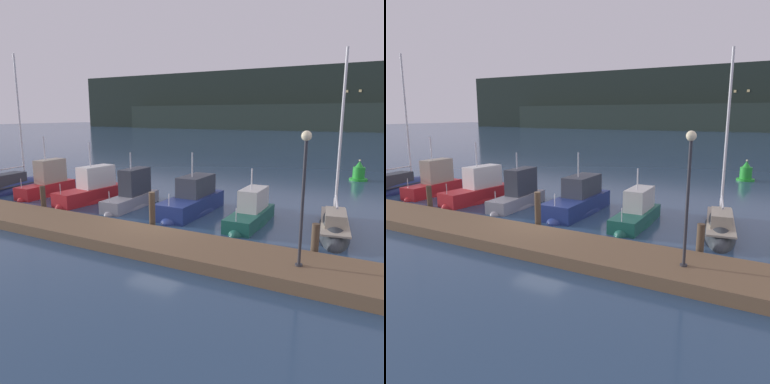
# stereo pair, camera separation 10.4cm
# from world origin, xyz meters

# --- Properties ---
(ground_plane) EXTENTS (400.00, 400.00, 0.00)m
(ground_plane) POSITION_xyz_m (0.00, 0.00, 0.00)
(ground_plane) COLOR navy
(dock) EXTENTS (37.00, 2.80, 0.45)m
(dock) POSITION_xyz_m (0.00, -2.15, 0.23)
(dock) COLOR brown
(dock) RESTS_ON ground
(mooring_pile_1) EXTENTS (0.28, 0.28, 1.51)m
(mooring_pile_1) POSITION_xyz_m (-7.13, -0.50, 0.75)
(mooring_pile_1) COLOR #4C3D2D
(mooring_pile_1) RESTS_ON ground
(mooring_pile_2) EXTENTS (0.28, 0.28, 1.88)m
(mooring_pile_2) POSITION_xyz_m (0.00, -0.50, 0.94)
(mooring_pile_2) COLOR #4C3D2D
(mooring_pile_2) RESTS_ON ground
(mooring_pile_3) EXTENTS (0.28, 0.28, 1.41)m
(mooring_pile_3) POSITION_xyz_m (7.13, -0.50, 0.71)
(mooring_pile_3) COLOR #4C3D2D
(mooring_pile_3) RESTS_ON ground
(sailboat_berth_1) EXTENTS (2.82, 8.32, 10.17)m
(sailboat_berth_1) POSITION_xyz_m (-14.02, 3.01, 0.11)
(sailboat_berth_1) COLOR navy
(sailboat_berth_1) RESTS_ON ground
(motorboat_berth_2) EXTENTS (1.58, 4.65, 4.40)m
(motorboat_berth_2) POSITION_xyz_m (-10.82, 2.91, 0.46)
(motorboat_berth_2) COLOR red
(motorboat_berth_2) RESTS_ON ground
(motorboat_berth_3) EXTENTS (2.05, 5.29, 4.23)m
(motorboat_berth_3) POSITION_xyz_m (-6.91, 2.94, 0.39)
(motorboat_berth_3) COLOR red
(motorboat_berth_3) RESTS_ON ground
(motorboat_berth_4) EXTENTS (1.57, 4.70, 3.64)m
(motorboat_berth_4) POSITION_xyz_m (-3.82, 2.96, 0.43)
(motorboat_berth_4) COLOR gray
(motorboat_berth_4) RESTS_ON ground
(motorboat_berth_5) EXTENTS (1.96, 5.63, 3.98)m
(motorboat_berth_5) POSITION_xyz_m (-0.12, 3.46, 0.33)
(motorboat_berth_5) COLOR navy
(motorboat_berth_5) RESTS_ON ground
(motorboat_berth_6) EXTENTS (1.54, 4.67, 3.41)m
(motorboat_berth_6) POSITION_xyz_m (3.45, 2.89, 0.26)
(motorboat_berth_6) COLOR #195647
(motorboat_berth_6) RESTS_ON ground
(sailboat_berth_7) EXTENTS (2.30, 6.02, 8.95)m
(sailboat_berth_7) POSITION_xyz_m (7.24, 3.51, 0.10)
(sailboat_berth_7) COLOR #2D3338
(sailboat_berth_7) RESTS_ON ground
(channel_buoy) EXTENTS (1.40, 1.40, 1.73)m
(channel_buoy) POSITION_xyz_m (6.90, 19.01, 0.62)
(channel_buoy) COLOR green
(channel_buoy) RESTS_ON ground
(dock_lamppost) EXTENTS (0.32, 0.32, 4.33)m
(dock_lamppost) POSITION_xyz_m (6.97, -2.31, 3.32)
(dock_lamppost) COLOR #2D2D33
(dock_lamppost) RESTS_ON dock
(hillside_backdrop) EXTENTS (240.00, 23.00, 21.90)m
(hillside_backdrop) POSITION_xyz_m (-2.35, 128.49, 10.09)
(hillside_backdrop) COLOR #1E2823
(hillside_backdrop) RESTS_ON ground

